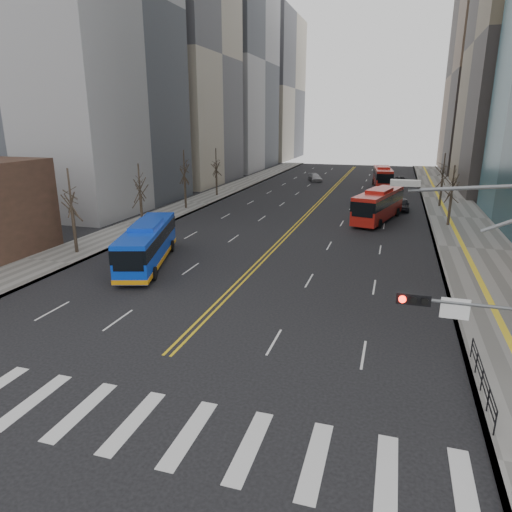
# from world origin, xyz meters

# --- Properties ---
(ground) EXTENTS (220.00, 220.00, 0.00)m
(ground) POSITION_xyz_m (0.00, 0.00, 0.00)
(ground) COLOR black
(sidewalk_right) EXTENTS (7.00, 130.00, 0.15)m
(sidewalk_right) POSITION_xyz_m (17.50, 45.00, 0.07)
(sidewalk_right) COLOR slate
(sidewalk_right) RESTS_ON ground
(sidewalk_left) EXTENTS (5.00, 130.00, 0.15)m
(sidewalk_left) POSITION_xyz_m (-16.50, 45.00, 0.07)
(sidewalk_left) COLOR slate
(sidewalk_left) RESTS_ON ground
(crosswalk) EXTENTS (26.70, 4.00, 0.01)m
(crosswalk) POSITION_xyz_m (0.00, 0.00, 0.01)
(crosswalk) COLOR silver
(crosswalk) RESTS_ON ground
(centerline) EXTENTS (0.55, 100.00, 0.01)m
(centerline) POSITION_xyz_m (0.00, 55.00, 0.01)
(centerline) COLOR gold
(centerline) RESTS_ON ground
(office_towers) EXTENTS (83.00, 134.00, 58.00)m
(office_towers) POSITION_xyz_m (0.12, 68.51, 23.92)
(office_towers) COLOR #949497
(office_towers) RESTS_ON ground
(signal_mast) EXTENTS (5.37, 0.37, 9.39)m
(signal_mast) POSITION_xyz_m (13.77, 2.00, 4.86)
(signal_mast) COLOR slate
(signal_mast) RESTS_ON ground
(pedestrian_railing) EXTENTS (0.06, 6.06, 1.02)m
(pedestrian_railing) POSITION_xyz_m (14.30, 6.00, 0.82)
(pedestrian_railing) COLOR black
(pedestrian_railing) RESTS_ON sidewalk_right
(street_trees) EXTENTS (35.20, 47.20, 7.60)m
(street_trees) POSITION_xyz_m (-7.18, 34.55, 4.87)
(street_trees) COLOR #30261D
(street_trees) RESTS_ON ground
(blue_bus) EXTENTS (5.88, 11.95, 3.43)m
(blue_bus) POSITION_xyz_m (-8.40, 18.05, 1.80)
(blue_bus) COLOR #0C39C1
(blue_bus) RESTS_ON ground
(red_bus_near) EXTENTS (5.42, 12.00, 3.70)m
(red_bus_near) POSITION_xyz_m (8.46, 40.66, 2.05)
(red_bus_near) COLOR #B41B13
(red_bus_near) RESTS_ON ground
(red_bus_far) EXTENTS (3.76, 11.67, 3.63)m
(red_bus_far) POSITION_xyz_m (7.90, 68.95, 2.02)
(red_bus_far) COLOR #B41B13
(red_bus_far) RESTS_ON ground
(car_white) EXTENTS (1.36, 3.87, 1.27)m
(car_white) POSITION_xyz_m (-8.42, 16.63, 0.64)
(car_white) COLOR silver
(car_white) RESTS_ON ground
(car_dark_mid) EXTENTS (1.84, 4.54, 1.55)m
(car_dark_mid) POSITION_xyz_m (11.13, 47.99, 0.77)
(car_dark_mid) COLOR black
(car_dark_mid) RESTS_ON ground
(car_silver) EXTENTS (3.65, 5.17, 1.39)m
(car_silver) POSITION_xyz_m (-4.58, 73.72, 0.69)
(car_silver) COLOR gray
(car_silver) RESTS_ON ground
(car_dark_far) EXTENTS (3.33, 4.43, 1.12)m
(car_dark_far) POSITION_xyz_m (11.22, 76.48, 0.56)
(car_dark_far) COLOR black
(car_dark_far) RESTS_ON ground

